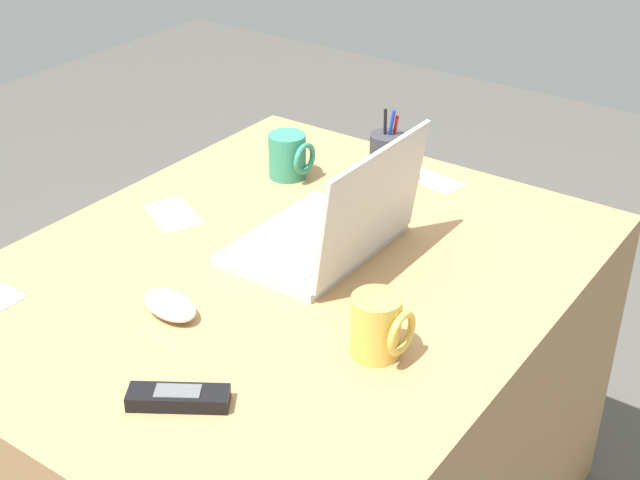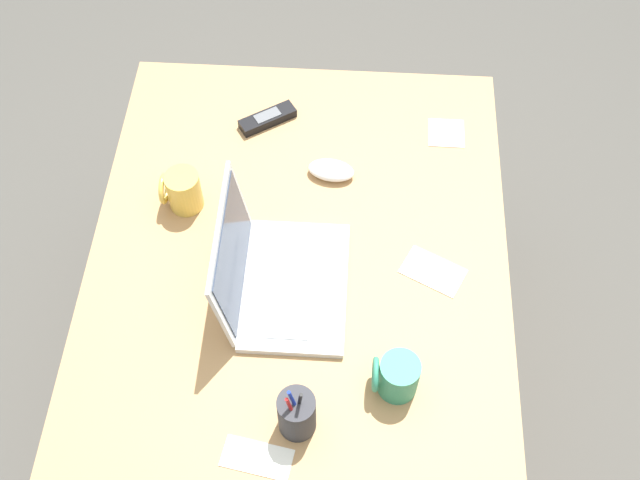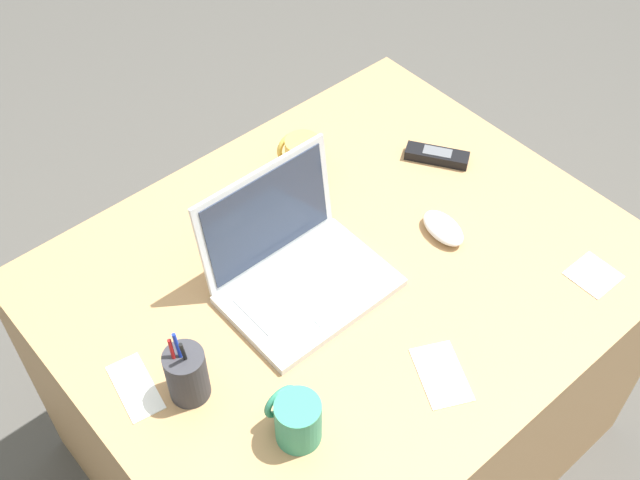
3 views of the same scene
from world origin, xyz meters
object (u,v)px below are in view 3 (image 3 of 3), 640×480
(coffee_mug_white, at_px, (302,157))
(coffee_mug_tall, at_px, (297,419))
(laptop, at_px, (296,266))
(computer_mouse, at_px, (443,228))
(pen_holder, at_px, (187,374))
(cordless_phone, at_px, (437,156))

(coffee_mug_white, xyz_separation_m, coffee_mug_tall, (-0.44, -0.50, -0.00))
(laptop, height_order, coffee_mug_white, laptop)
(computer_mouse, distance_m, coffee_mug_white, 0.36)
(computer_mouse, relative_size, pen_holder, 0.66)
(coffee_mug_tall, distance_m, cordless_phone, 0.78)
(coffee_mug_white, height_order, pen_holder, pen_holder)
(computer_mouse, distance_m, cordless_phone, 0.24)
(coffee_mug_tall, height_order, pen_holder, pen_holder)
(cordless_phone, bearing_deg, computer_mouse, -133.43)
(laptop, bearing_deg, pen_holder, -167.14)
(coffee_mug_white, bearing_deg, pen_holder, -149.72)
(coffee_mug_white, xyz_separation_m, cordless_phone, (0.27, -0.17, -0.04))
(computer_mouse, distance_m, coffee_mug_tall, 0.57)
(laptop, relative_size, pen_holder, 1.91)
(coffee_mug_white, bearing_deg, computer_mouse, -72.45)
(coffee_mug_tall, height_order, cordless_phone, coffee_mug_tall)
(pen_holder, bearing_deg, computer_mouse, -3.06)
(laptop, distance_m, coffee_mug_white, 0.32)
(laptop, relative_size, computer_mouse, 2.92)
(laptop, distance_m, coffee_mug_tall, 0.35)
(computer_mouse, relative_size, coffee_mug_white, 1.09)
(pen_holder, bearing_deg, laptop, 12.86)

